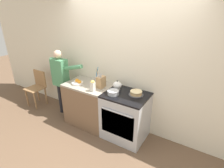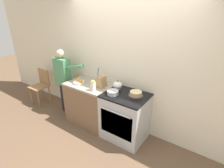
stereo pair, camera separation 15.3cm
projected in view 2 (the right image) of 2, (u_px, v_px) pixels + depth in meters
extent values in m
plane|color=brown|center=(105.00, 140.00, 3.31)|extent=(16.00, 16.00, 0.00)
cube|color=silver|center=(125.00, 66.00, 3.28)|extent=(8.00, 0.04, 2.60)
cube|color=brown|center=(91.00, 104.00, 3.70)|extent=(0.93, 0.64, 0.86)
cube|color=#9E9384|center=(89.00, 84.00, 3.52)|extent=(0.93, 0.64, 0.03)
cube|color=#B7BABF|center=(125.00, 117.00, 3.25)|extent=(0.78, 0.64, 0.87)
cube|color=black|center=(116.00, 124.00, 3.01)|extent=(0.64, 0.01, 0.48)
cylinder|color=#B7BABF|center=(115.00, 113.00, 2.89)|extent=(0.58, 0.02, 0.02)
cube|color=black|center=(126.00, 96.00, 3.07)|extent=(0.78, 0.64, 0.03)
cylinder|color=#4C4C51|center=(136.00, 95.00, 3.04)|extent=(0.26, 0.26, 0.01)
cylinder|color=tan|center=(136.00, 94.00, 3.03)|extent=(0.20, 0.20, 0.03)
cylinder|color=tan|center=(136.00, 93.00, 3.02)|extent=(0.20, 0.20, 0.03)
cylinder|color=beige|center=(136.00, 92.00, 3.01)|extent=(0.21, 0.21, 0.01)
cylinder|color=white|center=(118.00, 88.00, 3.29)|extent=(0.12, 0.12, 0.01)
ellipsoid|color=white|center=(118.00, 85.00, 3.27)|extent=(0.17, 0.17, 0.14)
cone|color=white|center=(121.00, 85.00, 3.22)|extent=(0.08, 0.04, 0.07)
sphere|color=black|center=(118.00, 81.00, 3.23)|extent=(0.02, 0.02, 0.02)
cylinder|color=#B7BABF|center=(113.00, 93.00, 3.06)|extent=(0.20, 0.20, 0.07)
torus|color=#B7BABF|center=(113.00, 91.00, 3.05)|extent=(0.21, 0.21, 0.01)
cube|color=tan|center=(102.00, 82.00, 3.32)|extent=(0.12, 0.17, 0.22)
cylinder|color=#B2B2B7|center=(98.00, 75.00, 3.25)|extent=(0.01, 0.04, 0.08)
cylinder|color=#B2B2B7|center=(100.00, 75.00, 3.23)|extent=(0.01, 0.04, 0.08)
cylinder|color=#B2B2B7|center=(102.00, 76.00, 3.21)|extent=(0.01, 0.03, 0.07)
cylinder|color=#B2B2B7|center=(100.00, 74.00, 3.28)|extent=(0.01, 0.03, 0.07)
cylinder|color=#B2B2B7|center=(101.00, 75.00, 3.26)|extent=(0.01, 0.04, 0.08)
cylinder|color=#B7BABF|center=(98.00, 80.00, 3.53)|extent=(0.10, 0.10, 0.13)
cylinder|color=teal|center=(98.00, 75.00, 3.50)|extent=(0.02, 0.05, 0.25)
cylinder|color=teal|center=(98.00, 74.00, 3.49)|extent=(0.05, 0.06, 0.29)
cylinder|color=#A37A51|center=(99.00, 75.00, 3.46)|extent=(0.03, 0.04, 0.27)
cylinder|color=silver|center=(79.00, 82.00, 3.53)|extent=(0.23, 0.23, 0.04)
sphere|color=orange|center=(78.00, 80.00, 3.55)|extent=(0.08, 0.08, 0.08)
sphere|color=orange|center=(81.00, 81.00, 3.48)|extent=(0.08, 0.08, 0.08)
cube|color=white|center=(93.00, 86.00, 3.20)|extent=(0.07, 0.07, 0.17)
pyramid|color=#E0BC4C|center=(93.00, 80.00, 3.15)|extent=(0.07, 0.07, 0.03)
cylinder|color=black|center=(63.00, 97.00, 4.13)|extent=(0.11, 0.11, 0.72)
cylinder|color=black|center=(68.00, 99.00, 4.05)|extent=(0.11, 0.11, 0.72)
cube|color=#4C8E60|center=(62.00, 72.00, 3.83)|extent=(0.34, 0.20, 0.59)
cylinder|color=#4C8E60|center=(56.00, 68.00, 3.92)|extent=(0.08, 0.08, 0.50)
cylinder|color=#4C8E60|center=(74.00, 67.00, 3.55)|extent=(0.51, 0.08, 0.21)
sphere|color=beige|center=(60.00, 53.00, 3.66)|extent=(0.17, 0.17, 0.17)
cylinder|color=#997047|center=(31.00, 96.00, 4.48)|extent=(0.04, 0.04, 0.45)
cylinder|color=#997047|center=(39.00, 99.00, 4.31)|extent=(0.04, 0.04, 0.45)
cylinder|color=#997047|center=(42.00, 91.00, 4.72)|extent=(0.04, 0.04, 0.45)
cylinder|color=#997047|center=(50.00, 94.00, 4.55)|extent=(0.04, 0.04, 0.45)
cube|color=#997047|center=(39.00, 87.00, 4.42)|extent=(0.40, 0.40, 0.02)
cube|color=#997047|center=(44.00, 77.00, 4.48)|extent=(0.40, 0.03, 0.40)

